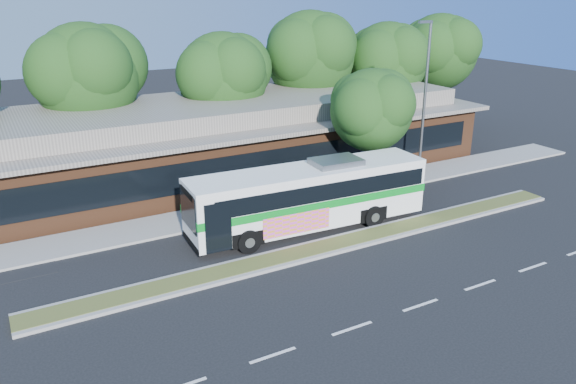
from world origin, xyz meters
name	(u,v)px	position (x,y,z in m)	size (l,w,h in m)	color
ground	(342,252)	(0.00, 0.00, 0.00)	(120.00, 120.00, 0.00)	black
median_strip	(334,245)	(0.00, 0.60, 0.07)	(26.00, 1.10, 0.15)	#4F5925
sidewalk	(273,203)	(0.00, 6.40, 0.06)	(44.00, 2.60, 0.12)	gray
plaza_building	(223,138)	(0.00, 12.99, 2.13)	(33.20, 11.20, 4.45)	brown
lamp_post	(424,97)	(9.56, 6.00, 4.90)	(0.93, 0.18, 9.07)	slate
tree_bg_b	(93,72)	(-6.57, 16.14, 6.14)	(6.69, 6.00, 9.00)	black
tree_bg_c	(228,74)	(1.40, 15.13, 5.59)	(6.24, 5.60, 8.26)	black
tree_bg_d	(314,53)	(8.45, 16.15, 6.42)	(6.91, 6.20, 9.37)	black
tree_bg_e	(390,60)	(14.42, 15.14, 5.74)	(6.47, 5.80, 8.50)	black
tree_bg_f	(442,50)	(20.43, 16.14, 6.06)	(6.69, 6.00, 8.92)	black
transit_bus	(310,192)	(0.09, 2.88, 1.80)	(11.65, 3.15, 3.24)	white
sedan	(0,214)	(-12.64, 9.94, 0.72)	(2.02, 4.97, 1.44)	#BABBC1
sidewalk_tree	(375,107)	(6.33, 6.31, 4.56)	(5.03, 4.51, 6.72)	black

